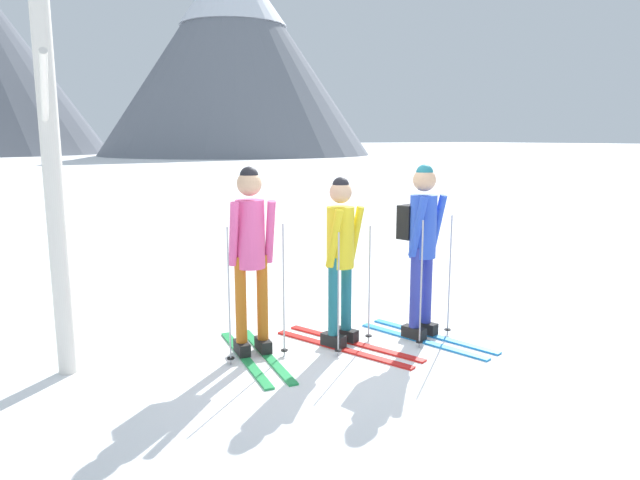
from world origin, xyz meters
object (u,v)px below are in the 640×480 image
object	(u,v)px
skier_in_blue	(422,240)
birch_tree_slender	(49,115)
skier_in_yellow	(341,255)
skier_in_pink	(250,248)

from	to	relation	value
skier_in_blue	birch_tree_slender	size ratio (longest dim) A/B	0.41
skier_in_yellow	birch_tree_slender	distance (m)	2.96
skier_in_pink	birch_tree_slender	xyz separation A→B (m)	(-1.65, 0.43, 1.25)
skier_in_blue	skier_in_yellow	bearing A→B (deg)	165.44
skier_in_blue	birch_tree_slender	xyz separation A→B (m)	(-3.40, 0.89, 1.25)
skier_in_yellow	skier_in_blue	distance (m)	0.90
skier_in_pink	skier_in_yellow	distance (m)	0.93
skier_in_pink	birch_tree_slender	size ratio (longest dim) A/B	0.41
skier_in_blue	skier_in_pink	bearing A→B (deg)	165.09
birch_tree_slender	skier_in_yellow	bearing A→B (deg)	-14.79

